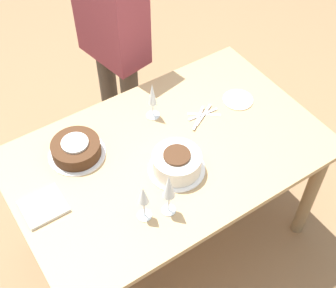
{
  "coord_description": "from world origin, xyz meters",
  "views": [
    {
      "loc": [
        0.79,
        1.19,
        2.46
      ],
      "look_at": [
        0.0,
        0.0,
        0.82
      ],
      "focal_mm": 50.0,
      "sensor_mm": 36.0,
      "label": 1
    }
  ],
  "objects_px": {
    "cake_center_white": "(177,163)",
    "wine_glass_far": "(143,197)",
    "wine_glass_near": "(169,188)",
    "cake_front_chocolate": "(76,149)",
    "wine_glass_extra": "(152,96)",
    "person_cutting": "(112,29)"
  },
  "relations": [
    {
      "from": "wine_glass_near",
      "to": "wine_glass_far",
      "type": "bearing_deg",
      "value": -18.97
    },
    {
      "from": "cake_front_chocolate",
      "to": "wine_glass_extra",
      "type": "xyz_separation_m",
      "value": [
        -0.43,
        -0.02,
        0.1
      ]
    },
    {
      "from": "cake_front_chocolate",
      "to": "wine_glass_far",
      "type": "distance_m",
      "value": 0.48
    },
    {
      "from": "cake_center_white",
      "to": "wine_glass_far",
      "type": "relative_size",
      "value": 1.3
    },
    {
      "from": "cake_center_white",
      "to": "wine_glass_extra",
      "type": "xyz_separation_m",
      "value": [
        -0.09,
        -0.35,
        0.08
      ]
    },
    {
      "from": "cake_center_white",
      "to": "wine_glass_far",
      "type": "height_order",
      "value": "wine_glass_far"
    },
    {
      "from": "wine_glass_near",
      "to": "cake_center_white",
      "type": "bearing_deg",
      "value": -132.72
    },
    {
      "from": "cake_front_chocolate",
      "to": "wine_glass_near",
      "type": "height_order",
      "value": "wine_glass_near"
    },
    {
      "from": "cake_front_chocolate",
      "to": "person_cutting",
      "type": "height_order",
      "value": "person_cutting"
    },
    {
      "from": "cake_center_white",
      "to": "wine_glass_far",
      "type": "distance_m",
      "value": 0.3
    },
    {
      "from": "wine_glass_near",
      "to": "cake_front_chocolate",
      "type": "bearing_deg",
      "value": -69.56
    },
    {
      "from": "cake_front_chocolate",
      "to": "wine_glass_near",
      "type": "xyz_separation_m",
      "value": [
        -0.19,
        0.5,
        0.13
      ]
    },
    {
      "from": "cake_center_white",
      "to": "person_cutting",
      "type": "xyz_separation_m",
      "value": [
        -0.19,
        -0.91,
        0.11
      ]
    },
    {
      "from": "cake_front_chocolate",
      "to": "wine_glass_near",
      "type": "bearing_deg",
      "value": 110.44
    },
    {
      "from": "wine_glass_far",
      "to": "person_cutting",
      "type": "relative_size",
      "value": 0.13
    },
    {
      "from": "cake_front_chocolate",
      "to": "wine_glass_far",
      "type": "relative_size",
      "value": 1.33
    },
    {
      "from": "wine_glass_near",
      "to": "person_cutting",
      "type": "relative_size",
      "value": 0.16
    },
    {
      "from": "cake_front_chocolate",
      "to": "wine_glass_near",
      "type": "distance_m",
      "value": 0.55
    },
    {
      "from": "wine_glass_near",
      "to": "person_cutting",
      "type": "distance_m",
      "value": 1.13
    },
    {
      "from": "wine_glass_far",
      "to": "person_cutting",
      "type": "height_order",
      "value": "person_cutting"
    },
    {
      "from": "wine_glass_extra",
      "to": "person_cutting",
      "type": "xyz_separation_m",
      "value": [
        -0.09,
        -0.56,
        0.03
      ]
    },
    {
      "from": "cake_front_chocolate",
      "to": "person_cutting",
      "type": "xyz_separation_m",
      "value": [
        -0.52,
        -0.58,
        0.12
      ]
    }
  ]
}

